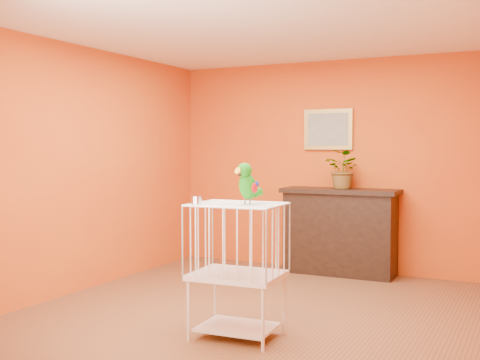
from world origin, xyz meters
The scene contains 8 objects.
ground centered at (0.00, 0.00, 0.00)m, with size 4.50×4.50×0.00m, color brown.
room_shell centered at (0.00, 0.00, 1.58)m, with size 4.50×4.50×4.50m.
console_cabinet centered at (0.22, 2.01, 0.52)m, with size 1.39×0.50×1.03m.
potted_plant centered at (0.27, 2.05, 1.21)m, with size 0.42×0.47×0.36m, color #26722D.
framed_picture centered at (0.00, 2.22, 1.75)m, with size 0.62×0.04×0.50m.
birdcage centered at (0.21, -0.71, 0.56)m, with size 0.72×0.57×1.07m.
feed_cup centered at (-0.04, -0.92, 1.11)m, with size 0.09×0.09×0.06m, color silver.
parrot centered at (0.31, -0.72, 1.24)m, with size 0.17×0.30×0.33m.
Camera 1 is at (2.34, -4.95, 1.51)m, focal length 45.00 mm.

